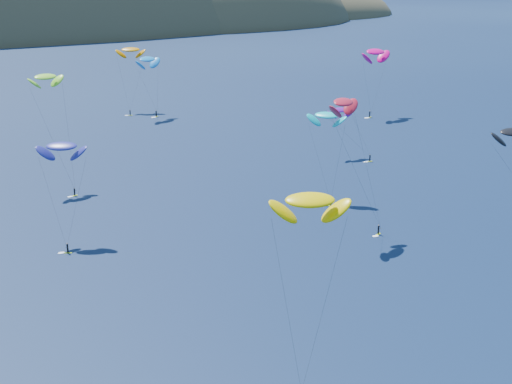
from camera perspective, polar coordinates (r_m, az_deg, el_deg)
name	(u,v)px	position (r m, az deg, el deg)	size (l,w,h in m)	color
kitesurfer_2	(310,200)	(85.04, 4.34, -0.67)	(11.90, 12.90, 22.99)	#B9D918
kitesurfer_3	(45,77)	(161.48, -16.49, 8.81)	(8.38, 14.17, 26.16)	#B9D918
kitesurfer_4	(148,59)	(231.89, -8.67, 10.46)	(11.14, 9.16, 21.12)	#B9D918
kitesurfer_5	(327,115)	(148.36, 5.68, 6.12)	(8.05, 11.37, 19.60)	#B9D918
kitesurfer_6	(341,110)	(182.53, 6.79, 6.53)	(7.64, 10.80, 13.86)	#B9D918
kitesurfer_8	(376,52)	(233.84, 9.54, 11.01)	(13.03, 8.39, 23.77)	#B9D918
kitesurfer_9	(343,102)	(127.31, 7.01, 7.13)	(10.16, 9.75, 26.29)	#B9D918
kitesurfer_10	(61,146)	(129.46, -15.30, 3.54)	(9.23, 12.41, 19.09)	#B9D918
kitesurfer_11	(130,50)	(243.92, -10.01, 11.15)	(10.32, 13.99, 22.56)	#B9D918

